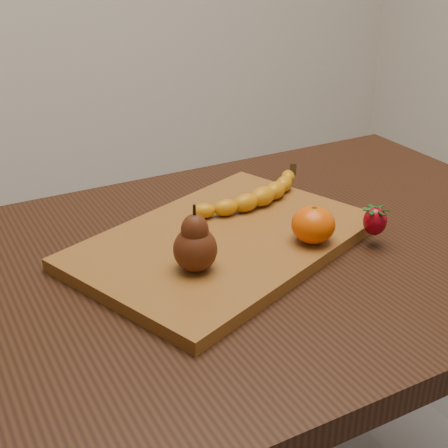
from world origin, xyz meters
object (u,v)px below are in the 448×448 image
table (275,296)px  cutting_board (224,241)px  pear (195,238)px  mandarin (313,225)px

table → cutting_board: size_ratio=2.22×
cutting_board → pear: pear is taller
pear → cutting_board: bearing=39.9°
table → pear: size_ratio=10.48×
table → pear: pear is taller
cutting_board → mandarin: size_ratio=6.85×
table → cutting_board: bearing=161.4°
table → cutting_board: cutting_board is taller
cutting_board → mandarin: bearing=-57.1°
table → mandarin: bearing=-61.9°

